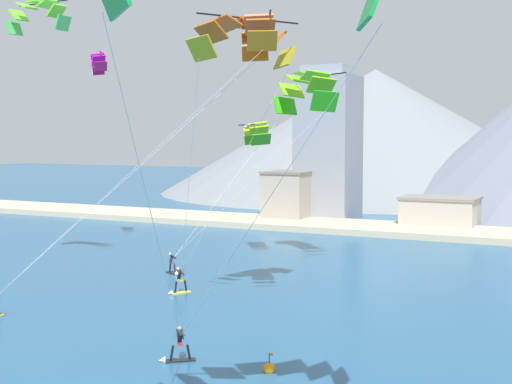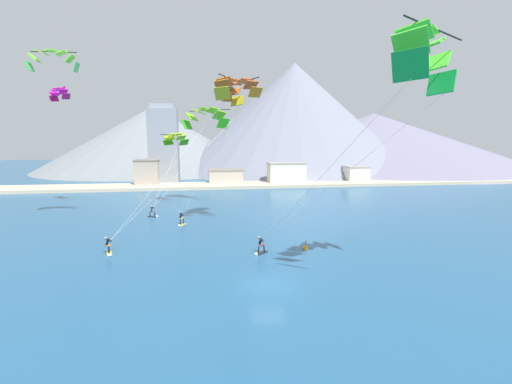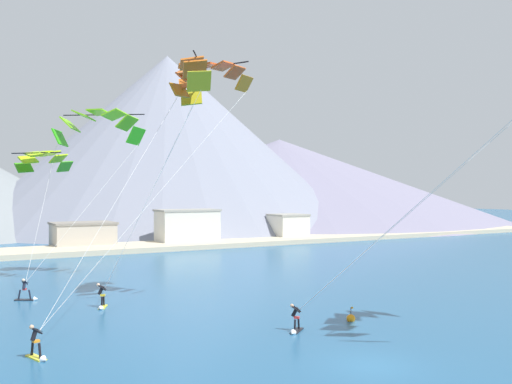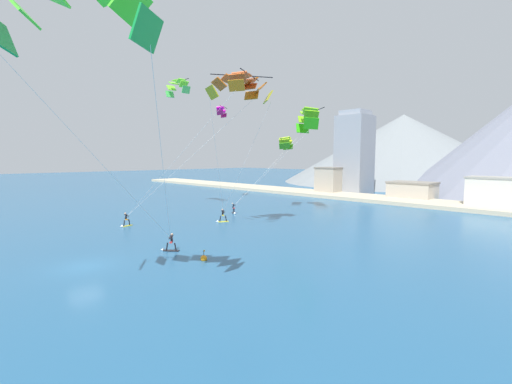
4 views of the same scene
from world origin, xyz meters
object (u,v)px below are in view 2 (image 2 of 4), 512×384
at_px(kitesurfer_near_lead, 181,221).
at_px(parafoil_kite_near_lead, 229,89).
at_px(kitesurfer_near_trail, 109,249).
at_px(parafoil_kite_distant_mid_solo, 52,58).
at_px(race_marker_buoy, 305,248).
at_px(kitesurfer_mid_center, 154,213).
at_px(parafoil_kite_far_left, 424,54).
at_px(parafoil_kite_distant_low_drift, 59,92).
at_px(parafoil_kite_near_trail, 239,88).
at_px(parafoil_kite_distant_high_outer, 175,137).
at_px(kitesurfer_far_left, 259,249).
at_px(parafoil_kite_mid_center, 205,116).

height_order(kitesurfer_near_lead, parafoil_kite_near_lead, parafoil_kite_near_lead).
bearing_deg(kitesurfer_near_trail, parafoil_kite_distant_mid_solo, 122.96).
bearing_deg(kitesurfer_near_lead, race_marker_buoy, -43.32).
xyz_separation_m(kitesurfer_mid_center, parafoil_kite_far_left, (20.98, -27.99, 15.45)).
distance_m(parafoil_kite_far_left, parafoil_kite_distant_low_drift, 51.57).
bearing_deg(parafoil_kite_near_trail, parafoil_kite_distant_high_outer, 116.90).
xyz_separation_m(kitesurfer_near_trail, kitesurfer_far_left, (13.96, -1.89, -0.06)).
bearing_deg(kitesurfer_near_lead, parafoil_kite_distant_low_drift, 141.31).
relative_size(parafoil_kite_distant_low_drift, race_marker_buoy, 4.46).
height_order(parafoil_kite_near_trail, parafoil_kite_distant_high_outer, parafoil_kite_near_trail).
height_order(parafoil_kite_distant_high_outer, parafoil_kite_distant_mid_solo, parafoil_kite_distant_mid_solo).
bearing_deg(parafoil_kite_distant_high_outer, parafoil_kite_far_left, -63.59).
distance_m(parafoil_kite_mid_center, parafoil_kite_distant_mid_solo, 22.04).
xyz_separation_m(kitesurfer_near_lead, parafoil_kite_near_lead, (6.07, -1.93, 16.02)).
bearing_deg(parafoil_kite_mid_center, race_marker_buoy, -70.46).
relative_size(kitesurfer_near_trail, parafoil_kite_mid_center, 0.12).
bearing_deg(parafoil_kite_distant_mid_solo, parafoil_kite_near_lead, -12.32).
height_order(kitesurfer_far_left, parafoil_kite_distant_high_outer, parafoil_kite_distant_high_outer).
relative_size(kitesurfer_near_trail, kitesurfer_mid_center, 1.02).
bearing_deg(parafoil_kite_distant_low_drift, race_marker_buoy, -40.64).
height_order(kitesurfer_far_left, parafoil_kite_near_trail, parafoil_kite_near_trail).
distance_m(kitesurfer_near_lead, parafoil_kite_distant_mid_solo, 24.65).
distance_m(kitesurfer_near_lead, kitesurfer_far_left, 14.83).
bearing_deg(parafoil_kite_distant_mid_solo, kitesurfer_mid_center, 16.59).
height_order(parafoil_kite_distant_low_drift, parafoil_kite_distant_mid_solo, parafoil_kite_distant_mid_solo).
distance_m(parafoil_kite_distant_mid_solo, race_marker_buoy, 36.79).
relative_size(parafoil_kite_distant_low_drift, parafoil_kite_distant_mid_solo, 0.78).
bearing_deg(kitesurfer_near_lead, parafoil_kite_mid_center, 76.30).
bearing_deg(parafoil_kite_distant_low_drift, kitesurfer_far_left, -45.83).
distance_m(kitesurfer_far_left, parafoil_kite_mid_center, 30.41).
xyz_separation_m(parafoil_kite_mid_center, race_marker_buoy, (9.21, -25.96, -14.47)).
height_order(kitesurfer_far_left, parafoil_kite_distant_low_drift, parafoil_kite_distant_low_drift).
xyz_separation_m(parafoil_kite_mid_center, parafoil_kite_distant_high_outer, (-4.89, 0.58, -3.43)).
xyz_separation_m(kitesurfer_near_lead, kitesurfer_near_trail, (-5.97, -10.60, -0.04)).
distance_m(parafoil_kite_far_left, race_marker_buoy, 19.39).
bearing_deg(kitesurfer_mid_center, parafoil_kite_distant_low_drift, 147.46).
bearing_deg(race_marker_buoy, kitesurfer_far_left, -172.98).
xyz_separation_m(kitesurfer_far_left, parafoil_kite_mid_center, (-4.57, 26.53, 14.15)).
bearing_deg(parafoil_kite_near_trail, kitesurfer_near_trail, -148.49).
bearing_deg(parafoil_kite_distant_mid_solo, kitesurfer_near_lead, -10.02).
bearing_deg(kitesurfer_far_left, parafoil_kite_distant_low_drift, 134.17).
bearing_deg(kitesurfer_near_lead, parafoil_kite_near_trail, -19.16).
height_order(parafoil_kite_near_lead, parafoil_kite_near_trail, parafoil_kite_near_lead).
bearing_deg(parafoil_kite_far_left, kitesurfer_near_trail, 152.82).
bearing_deg(parafoil_kite_distant_mid_solo, parafoil_kite_mid_center, 32.64).
distance_m(kitesurfer_far_left, parafoil_kite_near_lead, 19.36).
relative_size(kitesurfer_mid_center, race_marker_buoy, 1.71).
bearing_deg(parafoil_kite_near_trail, parafoil_kite_far_left, -64.02).
bearing_deg(parafoil_kite_distant_high_outer, parafoil_kite_distant_low_drift, 178.86).
height_order(kitesurfer_far_left, parafoil_kite_near_lead, parafoil_kite_near_lead).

